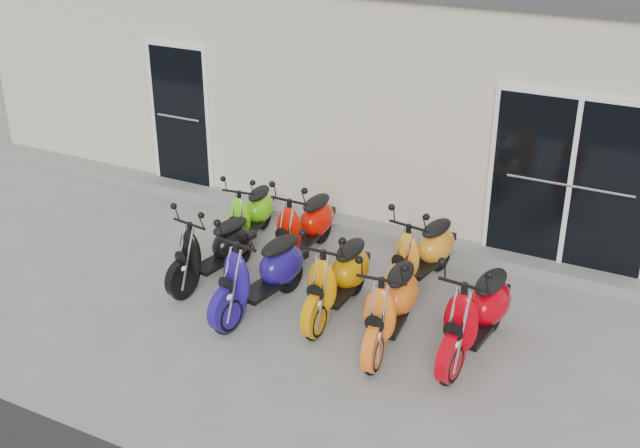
{
  "coord_description": "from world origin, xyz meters",
  "views": [
    {
      "loc": [
        4.07,
        -7.18,
        4.87
      ],
      "look_at": [
        0.0,
        0.6,
        0.75
      ],
      "focal_mm": 45.0,
      "sensor_mm": 36.0,
      "label": 1
    }
  ],
  "objects_px": {
    "scooter_front_black": "(212,240)",
    "scooter_back_yellow": "(423,243)",
    "scooter_front_orange_a": "(337,268)",
    "scooter_front_orange_b": "(391,295)",
    "scooter_front_red": "(477,303)",
    "scooter_back_green": "(250,206)",
    "scooter_front_blue": "(260,262)",
    "scooter_back_red": "(304,217)"
  },
  "relations": [
    {
      "from": "scooter_front_orange_a",
      "to": "scooter_front_orange_b",
      "type": "bearing_deg",
      "value": -21.6
    },
    {
      "from": "scooter_front_orange_b",
      "to": "scooter_front_black",
      "type": "bearing_deg",
      "value": 167.56
    },
    {
      "from": "scooter_front_orange_b",
      "to": "scooter_back_red",
      "type": "height_order",
      "value": "scooter_front_orange_b"
    },
    {
      "from": "scooter_front_orange_a",
      "to": "scooter_back_red",
      "type": "height_order",
      "value": "scooter_front_orange_a"
    },
    {
      "from": "scooter_front_orange_b",
      "to": "scooter_back_yellow",
      "type": "relative_size",
      "value": 1.03
    },
    {
      "from": "scooter_front_blue",
      "to": "scooter_front_orange_a",
      "type": "relative_size",
      "value": 1.04
    },
    {
      "from": "scooter_back_red",
      "to": "scooter_back_yellow",
      "type": "xyz_separation_m",
      "value": [
        1.63,
        0.0,
        -0.0
      ]
    },
    {
      "from": "scooter_front_red",
      "to": "scooter_back_yellow",
      "type": "xyz_separation_m",
      "value": [
        -1.03,
        1.13,
        -0.05
      ]
    },
    {
      "from": "scooter_front_red",
      "to": "scooter_back_yellow",
      "type": "bearing_deg",
      "value": 137.07
    },
    {
      "from": "scooter_front_black",
      "to": "scooter_front_orange_b",
      "type": "height_order",
      "value": "scooter_front_orange_b"
    },
    {
      "from": "scooter_back_green",
      "to": "scooter_front_blue",
      "type": "bearing_deg",
      "value": -63.05
    },
    {
      "from": "scooter_front_orange_b",
      "to": "scooter_front_red",
      "type": "relative_size",
      "value": 0.96
    },
    {
      "from": "scooter_front_black",
      "to": "scooter_back_yellow",
      "type": "bearing_deg",
      "value": 33.36
    },
    {
      "from": "scooter_front_black",
      "to": "scooter_back_green",
      "type": "xyz_separation_m",
      "value": [
        -0.18,
        1.15,
        -0.03
      ]
    },
    {
      "from": "scooter_front_orange_a",
      "to": "scooter_front_red",
      "type": "xyz_separation_m",
      "value": [
        1.64,
        -0.06,
        0.03
      ]
    },
    {
      "from": "scooter_front_red",
      "to": "scooter_back_red",
      "type": "xyz_separation_m",
      "value": [
        -2.65,
        1.13,
        -0.05
      ]
    },
    {
      "from": "scooter_front_black",
      "to": "scooter_back_red",
      "type": "height_order",
      "value": "scooter_back_red"
    },
    {
      "from": "scooter_front_black",
      "to": "scooter_back_yellow",
      "type": "distance_m",
      "value": 2.55
    },
    {
      "from": "scooter_front_red",
      "to": "scooter_back_yellow",
      "type": "height_order",
      "value": "scooter_front_red"
    },
    {
      "from": "scooter_front_orange_a",
      "to": "scooter_front_orange_b",
      "type": "distance_m",
      "value": 0.82
    },
    {
      "from": "scooter_front_black",
      "to": "scooter_front_blue",
      "type": "xyz_separation_m",
      "value": [
        0.88,
        -0.31,
        0.06
      ]
    },
    {
      "from": "scooter_front_orange_b",
      "to": "scooter_front_red",
      "type": "xyz_separation_m",
      "value": [
        0.87,
        0.22,
        0.03
      ]
    },
    {
      "from": "scooter_front_orange_a",
      "to": "scooter_back_green",
      "type": "xyz_separation_m",
      "value": [
        -1.88,
        1.14,
        -0.07
      ]
    },
    {
      "from": "scooter_front_orange_b",
      "to": "scooter_back_yellow",
      "type": "height_order",
      "value": "scooter_front_orange_b"
    },
    {
      "from": "scooter_front_blue",
      "to": "scooter_front_orange_a",
      "type": "bearing_deg",
      "value": 29.7
    },
    {
      "from": "scooter_front_black",
      "to": "scooter_back_yellow",
      "type": "relative_size",
      "value": 0.97
    },
    {
      "from": "scooter_front_blue",
      "to": "scooter_back_yellow",
      "type": "bearing_deg",
      "value": 52.16
    },
    {
      "from": "scooter_front_orange_a",
      "to": "scooter_front_blue",
      "type": "bearing_deg",
      "value": -159.7
    },
    {
      "from": "scooter_back_green",
      "to": "scooter_back_red",
      "type": "distance_m",
      "value": 0.87
    },
    {
      "from": "scooter_back_red",
      "to": "scooter_front_red",
      "type": "bearing_deg",
      "value": -22.9
    },
    {
      "from": "scooter_front_orange_b",
      "to": "scooter_back_green",
      "type": "height_order",
      "value": "scooter_front_orange_b"
    },
    {
      "from": "scooter_front_red",
      "to": "scooter_front_blue",
      "type": "bearing_deg",
      "value": -169.07
    },
    {
      "from": "scooter_front_orange_a",
      "to": "scooter_front_red",
      "type": "bearing_deg",
      "value": -3.78
    },
    {
      "from": "scooter_front_black",
      "to": "scooter_front_orange_b",
      "type": "bearing_deg",
      "value": 2.12
    },
    {
      "from": "scooter_front_orange_b",
      "to": "scooter_back_green",
      "type": "bearing_deg",
      "value": 145.52
    },
    {
      "from": "scooter_front_blue",
      "to": "scooter_back_green",
      "type": "xyz_separation_m",
      "value": [
        -1.06,
        1.46,
        -0.09
      ]
    },
    {
      "from": "scooter_front_orange_a",
      "to": "scooter_back_yellow",
      "type": "distance_m",
      "value": 1.23
    },
    {
      "from": "scooter_front_black",
      "to": "scooter_back_red",
      "type": "distance_m",
      "value": 1.28
    },
    {
      "from": "scooter_front_black",
      "to": "scooter_back_green",
      "type": "height_order",
      "value": "scooter_front_black"
    },
    {
      "from": "scooter_front_orange_a",
      "to": "scooter_back_red",
      "type": "bearing_deg",
      "value": 132.02
    },
    {
      "from": "scooter_front_black",
      "to": "scooter_front_red",
      "type": "bearing_deg",
      "value": 7.44
    },
    {
      "from": "scooter_front_black",
      "to": "scooter_back_red",
      "type": "xyz_separation_m",
      "value": [
        0.68,
        1.08,
        0.02
      ]
    }
  ]
}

